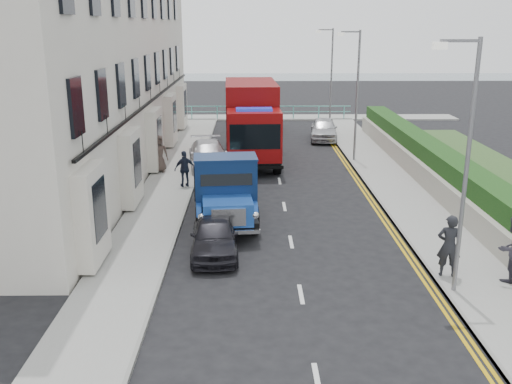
# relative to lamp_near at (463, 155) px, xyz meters

# --- Properties ---
(ground) EXTENTS (120.00, 120.00, 0.00)m
(ground) POSITION_rel_lamp_near_xyz_m (-4.18, 2.00, -4.00)
(ground) COLOR black
(ground) RESTS_ON ground
(pavement_west) EXTENTS (2.40, 38.00, 0.12)m
(pavement_west) POSITION_rel_lamp_near_xyz_m (-9.38, 11.00, -3.94)
(pavement_west) COLOR gray
(pavement_west) RESTS_ON ground
(pavement_east) EXTENTS (2.60, 38.00, 0.12)m
(pavement_east) POSITION_rel_lamp_near_xyz_m (1.12, 11.00, -3.94)
(pavement_east) COLOR gray
(pavement_east) RESTS_ON ground
(promenade) EXTENTS (30.00, 2.50, 0.12)m
(promenade) POSITION_rel_lamp_near_xyz_m (-4.18, 31.00, -3.94)
(promenade) COLOR gray
(promenade) RESTS_ON ground
(sea_plane) EXTENTS (120.00, 120.00, 0.00)m
(sea_plane) POSITION_rel_lamp_near_xyz_m (-4.18, 62.00, -4.00)
(sea_plane) COLOR slate
(sea_plane) RESTS_ON ground
(terrace_west) EXTENTS (6.31, 30.20, 14.25)m
(terrace_west) POSITION_rel_lamp_near_xyz_m (-13.65, 15.00, 3.17)
(terrace_west) COLOR silver
(terrace_west) RESTS_ON ground
(garden_east) EXTENTS (1.45, 28.00, 1.75)m
(garden_east) POSITION_rel_lamp_near_xyz_m (3.03, 11.00, -3.10)
(garden_east) COLOR #B2AD9E
(garden_east) RESTS_ON ground
(seafront_railing) EXTENTS (13.00, 0.08, 1.11)m
(seafront_railing) POSITION_rel_lamp_near_xyz_m (-4.18, 30.20, -3.42)
(seafront_railing) COLOR #59B2A5
(seafront_railing) RESTS_ON ground
(lamp_near) EXTENTS (1.23, 0.18, 7.00)m
(lamp_near) POSITION_rel_lamp_near_xyz_m (0.00, 0.00, 0.00)
(lamp_near) COLOR slate
(lamp_near) RESTS_ON ground
(lamp_mid) EXTENTS (1.23, 0.18, 7.00)m
(lamp_mid) POSITION_rel_lamp_near_xyz_m (0.00, 16.00, 0.00)
(lamp_mid) COLOR slate
(lamp_mid) RESTS_ON ground
(lamp_far) EXTENTS (1.23, 0.18, 7.00)m
(lamp_far) POSITION_rel_lamp_near_xyz_m (0.00, 26.00, 0.00)
(lamp_far) COLOR slate
(lamp_far) RESTS_ON ground
(bedford_lorry) EXTENTS (2.69, 5.83, 2.68)m
(bedford_lorry) POSITION_rel_lamp_near_xyz_m (-6.51, 5.68, -2.76)
(bedford_lorry) COLOR black
(bedford_lorry) RESTS_ON ground
(red_lorry) EXTENTS (3.02, 8.14, 4.21)m
(red_lorry) POSITION_rel_lamp_near_xyz_m (-5.52, 16.59, -1.76)
(red_lorry) COLOR black
(red_lorry) RESTS_ON ground
(parked_car_front) EXTENTS (1.70, 3.84, 1.29)m
(parked_car_front) POSITION_rel_lamp_near_xyz_m (-6.78, 3.02, -3.35)
(parked_car_front) COLOR black
(parked_car_front) RESTS_ON ground
(parked_car_mid) EXTENTS (1.73, 4.63, 1.51)m
(parked_car_mid) POSITION_rel_lamp_near_xyz_m (-6.78, 10.25, -3.24)
(parked_car_mid) COLOR teal
(parked_car_mid) RESTS_ON ground
(parked_car_rear) EXTENTS (2.57, 5.00, 1.39)m
(parked_car_rear) POSITION_rel_lamp_near_xyz_m (-7.78, 14.62, -3.30)
(parked_car_rear) COLOR silver
(parked_car_rear) RESTS_ON ground
(seafront_car_left) EXTENTS (3.27, 5.31, 1.37)m
(seafront_car_left) POSITION_rel_lamp_near_xyz_m (-4.76, 25.27, -3.31)
(seafront_car_left) COLOR black
(seafront_car_left) RESTS_ON ground
(seafront_car_right) EXTENTS (2.13, 4.35, 1.43)m
(seafront_car_right) POSITION_rel_lamp_near_xyz_m (-0.79, 22.14, -3.28)
(seafront_car_right) COLOR #B5B6BA
(seafront_car_right) RESTS_ON ground
(pedestrian_east_near) EXTENTS (0.77, 0.59, 1.89)m
(pedestrian_east_near) POSITION_rel_lamp_near_xyz_m (0.22, 0.94, -2.93)
(pedestrian_east_near) COLOR black
(pedestrian_east_near) RESTS_ON pavement_east
(pedestrian_east_far) EXTENTS (1.16, 1.04, 1.97)m
(pedestrian_east_far) POSITION_rel_lamp_near_xyz_m (1.92, 0.59, -2.89)
(pedestrian_east_far) COLOR #2E2C36
(pedestrian_east_far) RESTS_ON pavement_east
(pedestrian_west_near) EXTENTS (1.05, 0.75, 1.66)m
(pedestrian_west_near) POSITION_rel_lamp_near_xyz_m (-8.58, 10.71, -3.05)
(pedestrian_west_near) COLOR #1C2132
(pedestrian_west_near) RESTS_ON pavement_west
(pedestrian_west_far) EXTENTS (1.00, 0.74, 1.87)m
(pedestrian_west_far) POSITION_rel_lamp_near_xyz_m (-10.18, 13.43, -2.94)
(pedestrian_west_far) COLOR #41352F
(pedestrian_west_far) RESTS_ON pavement_west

